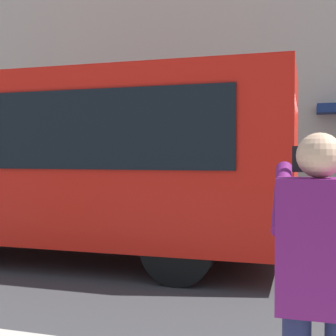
# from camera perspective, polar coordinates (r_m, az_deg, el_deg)

# --- Properties ---
(ground_plane) EXTENTS (60.00, 60.00, 0.00)m
(ground_plane) POSITION_cam_1_polar(r_m,az_deg,el_deg) (7.33, 8.38, -12.20)
(ground_plane) COLOR #38383A
(building_facade_far) EXTENTS (28.00, 1.55, 12.00)m
(building_facade_far) POSITION_cam_1_polar(r_m,az_deg,el_deg) (14.52, 12.65, 18.51)
(building_facade_far) COLOR beige
(building_facade_far) RESTS_ON ground_plane
(red_bus) EXTENTS (9.05, 2.54, 3.08)m
(red_bus) POSITION_cam_1_polar(r_m,az_deg,el_deg) (8.39, -16.96, 1.09)
(red_bus) COLOR red
(red_bus) RESTS_ON ground_plane
(pedestrian_photographer) EXTENTS (0.53, 0.52, 1.70)m
(pedestrian_photographer) POSITION_cam_1_polar(r_m,az_deg,el_deg) (2.41, 18.26, -12.88)
(pedestrian_photographer) COLOR #1E2347
(pedestrian_photographer) RESTS_ON sidewalk_curb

